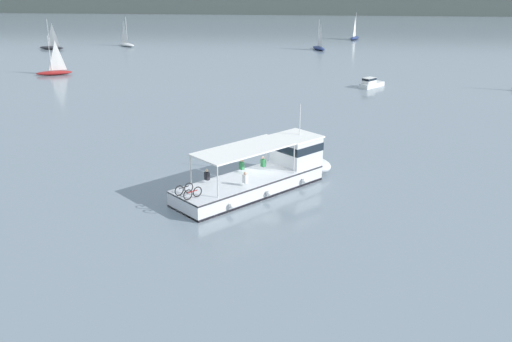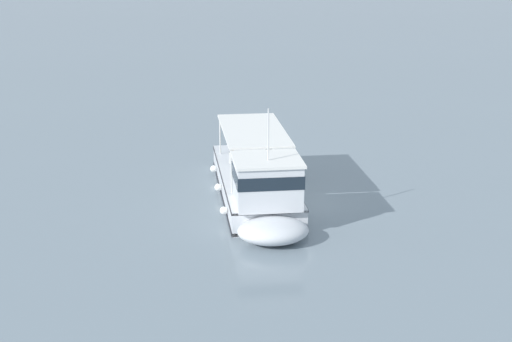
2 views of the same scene
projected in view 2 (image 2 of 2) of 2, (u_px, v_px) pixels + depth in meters
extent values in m
plane|color=gray|center=(279.00, 208.00, 34.83)|extent=(400.00, 400.00, 0.00)
cube|color=silver|center=(254.00, 184.00, 36.47)|extent=(9.69, 10.09, 1.10)
ellipsoid|color=silver|center=(273.00, 231.00, 30.58)|extent=(3.65, 3.62, 1.01)
cube|color=black|center=(254.00, 193.00, 36.60)|extent=(9.72, 10.12, 0.16)
cube|color=#2D2D33|center=(254.00, 175.00, 36.33)|extent=(9.74, 10.13, 0.10)
cube|color=silver|center=(267.00, 182.00, 31.85)|extent=(3.76, 3.76, 1.90)
cube|color=#19232D|center=(267.00, 175.00, 31.75)|extent=(3.84, 3.83, 0.56)
cube|color=white|center=(267.00, 160.00, 31.56)|extent=(3.99, 3.98, 0.12)
cube|color=white|center=(253.00, 130.00, 36.13)|extent=(6.72, 6.91, 0.10)
cylinder|color=silver|center=(292.00, 169.00, 33.52)|extent=(0.08, 0.08, 2.00)
cylinder|color=silver|center=(232.00, 171.00, 33.19)|extent=(0.08, 0.08, 2.00)
cylinder|color=silver|center=(271.00, 134.00, 39.68)|extent=(0.08, 0.08, 2.00)
cylinder|color=silver|center=(220.00, 135.00, 39.36)|extent=(0.08, 0.08, 2.00)
cylinder|color=silver|center=(268.00, 135.00, 30.93)|extent=(0.06, 0.06, 2.20)
sphere|color=white|center=(224.00, 211.00, 33.05)|extent=(0.36, 0.36, 0.36)
sphere|color=white|center=(218.00, 187.00, 36.18)|extent=(0.36, 0.36, 0.36)
sphere|color=white|center=(214.00, 169.00, 39.12)|extent=(0.36, 0.36, 0.36)
torus|color=black|center=(252.00, 143.00, 40.58)|extent=(0.49, 0.52, 0.66)
torus|color=black|center=(251.00, 139.00, 41.24)|extent=(0.49, 0.52, 0.66)
cylinder|color=#232328|center=(252.00, 139.00, 40.87)|extent=(0.52, 0.55, 0.06)
torus|color=black|center=(236.00, 143.00, 40.47)|extent=(0.49, 0.52, 0.66)
torus|color=black|center=(235.00, 140.00, 41.13)|extent=(0.49, 0.52, 0.66)
cylinder|color=maroon|center=(235.00, 139.00, 40.77)|extent=(0.52, 0.55, 0.06)
cube|color=black|center=(269.00, 149.00, 38.82)|extent=(0.38, 0.38, 0.52)
sphere|color=beige|center=(269.00, 142.00, 38.71)|extent=(0.20, 0.20, 0.20)
cube|color=white|center=(232.00, 158.00, 37.18)|extent=(0.38, 0.38, 0.52)
sphere|color=tan|center=(232.00, 151.00, 37.07)|extent=(0.20, 0.20, 0.20)
cube|color=#338C4C|center=(278.00, 165.00, 36.03)|extent=(0.38, 0.38, 0.52)
sphere|color=tan|center=(278.00, 158.00, 35.92)|extent=(0.20, 0.20, 0.20)
cube|color=#338C4C|center=(271.00, 175.00, 34.56)|extent=(0.38, 0.38, 0.52)
sphere|color=beige|center=(271.00, 167.00, 34.46)|extent=(0.20, 0.20, 0.20)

